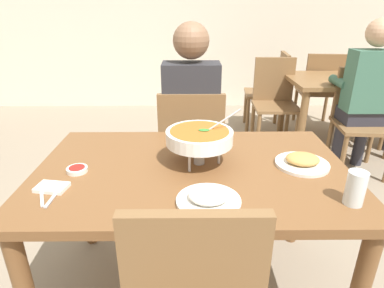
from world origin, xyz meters
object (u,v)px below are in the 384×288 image
diner_main (191,111)px  rice_plate (209,198)px  curry_bowl (199,137)px  patron_bg_middle (366,89)px  chair_bg_right (320,87)px  chair_bg_middle (360,114)px  chair_bg_corner (273,87)px  dining_table_main (192,186)px  sauce_dish (77,169)px  chair_diner_main (191,146)px  chair_bg_window (274,97)px  drink_glass (355,190)px  dining_table_far (338,91)px  appetizer_plate (302,161)px

diner_main → rice_plate: size_ratio=5.46×
curry_bowl → patron_bg_middle: (1.44, 1.33, -0.11)m
rice_plate → chair_bg_right: (1.47, 2.72, -0.24)m
chair_bg_middle → chair_bg_corner: 1.15m
dining_table_main → sauce_dish: 0.52m
chair_diner_main → sauce_dish: size_ratio=10.00×
diner_main → curry_bowl: 0.73m
diner_main → chair_bg_window: (0.88, 1.23, -0.24)m
dining_table_main → chair_bg_window: chair_bg_window is taller
dining_table_main → chair_bg_corner: bearing=68.3°
chair_bg_corner → chair_bg_window: same height
chair_diner_main → drink_glass: chair_diner_main is taller
chair_bg_window → patron_bg_middle: patron_bg_middle is taller
patron_bg_middle → curry_bowl: bearing=-137.3°
drink_glass → chair_diner_main: bearing=119.9°
chair_bg_corner → chair_bg_window: (-0.09, -0.43, 0.00)m
dining_table_far → chair_diner_main: bearing=-141.8°
rice_plate → chair_bg_corner: bearing=71.5°
chair_bg_corner → patron_bg_middle: bearing=-64.3°
chair_diner_main → patron_bg_middle: bearing=23.5°
sauce_dish → patron_bg_middle: patron_bg_middle is taller
patron_bg_middle → chair_bg_middle: bearing=61.1°
rice_plate → patron_bg_middle: 2.18m
sauce_dish → drink_glass: drink_glass is taller
chair_bg_window → curry_bowl: bearing=-113.5°
dining_table_far → chair_bg_corner: size_ratio=1.11×
dining_table_far → dining_table_main: bearing=-128.1°
appetizer_plate → patron_bg_middle: bearing=54.3°
curry_bowl → rice_plate: (0.02, -0.32, -0.11)m
dining_table_main → diner_main: 0.77m
appetizer_plate → dining_table_far: (0.99, 1.89, -0.15)m
dining_table_main → dining_table_far: 2.42m
curry_bowl → patron_bg_middle: patron_bg_middle is taller
chair_diner_main → diner_main: (0.00, 0.03, 0.24)m
dining_table_main → rice_plate: bearing=-78.6°
chair_bg_middle → chair_bg_right: same height
dining_table_far → chair_bg_corner: bearing=135.2°
dining_table_main → sauce_dish: bearing=-175.9°
drink_glass → chair_bg_middle: bearing=61.9°
chair_bg_window → patron_bg_middle: 0.89m
diner_main → dining_table_far: bearing=37.4°
curry_bowl → chair_bg_corner: 2.58m
dining_table_main → chair_bg_middle: size_ratio=1.55×
diner_main → chair_bg_middle: bearing=23.4°
appetizer_plate → chair_bg_right: chair_bg_right is taller
drink_glass → diner_main: bearing=119.1°
chair_bg_middle → chair_bg_right: size_ratio=1.00×
chair_diner_main → chair_bg_right: bearing=48.3°
appetizer_plate → chair_bg_right: 2.64m
sauce_dish → drink_glass: (1.09, -0.26, 0.05)m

